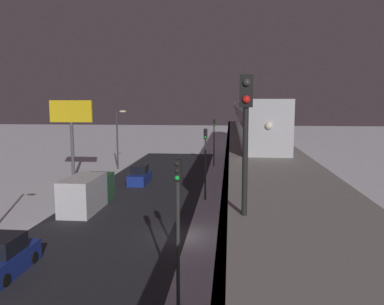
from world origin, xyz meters
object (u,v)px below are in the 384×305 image
at_px(subway_train, 245,111).
at_px(traffic_light_mid, 205,154).
at_px(traffic_light_near, 178,211).
at_px(commercial_billboard, 71,119).
at_px(box_truck, 88,192).
at_px(rail_signal, 246,121).
at_px(sedan_blue, 4,259).
at_px(sedan_blue_2, 140,176).
at_px(traffic_light_far, 214,136).

relative_size(subway_train, traffic_light_mid, 11.57).
height_order(traffic_light_near, commercial_billboard, commercial_billboard).
relative_size(subway_train, box_truck, 10.01).
relative_size(rail_signal, sedan_blue, 0.89).
distance_m(traffic_light_near, commercial_billboard, 30.50).
bearing_deg(commercial_billboard, sedan_blue, 104.17).
bearing_deg(sedan_blue_2, traffic_light_near, 106.57).
xyz_separation_m(sedan_blue, traffic_light_mid, (-9.30, -16.32, 3.41)).
relative_size(rail_signal, sedan_blue_2, 0.89).
distance_m(rail_signal, traffic_light_far, 42.34).
xyz_separation_m(traffic_light_mid, traffic_light_far, (0.00, -18.58, 0.00)).
distance_m(traffic_light_mid, commercial_billboard, 17.35).
bearing_deg(box_truck, sedan_blue, 90.91).
relative_size(sedan_blue_2, traffic_light_near, 0.70).
xyz_separation_m(box_truck, commercial_billboard, (5.85, -11.38, 5.48)).
distance_m(box_truck, traffic_light_far, 24.42).
bearing_deg(sedan_blue, traffic_light_near, 166.32).
height_order(rail_signal, traffic_light_mid, rail_signal).
distance_m(subway_train, traffic_light_mid, 25.95).
height_order(traffic_light_near, traffic_light_mid, same).
xyz_separation_m(traffic_light_mid, commercial_billboard, (15.35, -7.64, 2.63)).
height_order(sedan_blue, box_truck, box_truck).
bearing_deg(rail_signal, commercial_billboard, -60.04).
height_order(subway_train, traffic_light_near, subway_train).
bearing_deg(sedan_blue_2, subway_train, -122.34).
bearing_deg(commercial_billboard, traffic_light_near, 120.34).
bearing_deg(commercial_billboard, traffic_light_mid, 153.53).
xyz_separation_m(sedan_blue, box_truck, (0.20, -12.58, 0.56)).
bearing_deg(commercial_billboard, subway_train, -138.03).
bearing_deg(traffic_light_near, subway_train, -95.68).
bearing_deg(box_truck, traffic_light_near, 122.62).
bearing_deg(traffic_light_near, sedan_blue, -13.68).
height_order(rail_signal, traffic_light_near, rail_signal).
bearing_deg(traffic_light_far, commercial_billboard, 35.47).
bearing_deg(sedan_blue_2, rail_signal, 108.52).
distance_m(rail_signal, sedan_blue, 15.77).
relative_size(traffic_light_near, traffic_light_far, 1.00).
relative_size(sedan_blue_2, traffic_light_mid, 0.70).
xyz_separation_m(sedan_blue, traffic_light_near, (-9.30, 2.26, 3.41)).
bearing_deg(box_truck, traffic_light_far, -113.06).
distance_m(rail_signal, traffic_light_mid, 23.97).
height_order(sedan_blue, commercial_billboard, commercial_billboard).
bearing_deg(commercial_billboard, rail_signal, 119.96).
bearing_deg(commercial_billboard, traffic_light_far, -144.53).
height_order(subway_train, box_truck, subway_train).
distance_m(traffic_light_near, traffic_light_mid, 18.58).
bearing_deg(commercial_billboard, box_truck, 117.20).
distance_m(box_truck, traffic_light_mid, 10.60).
bearing_deg(rail_signal, box_truck, -58.52).
bearing_deg(traffic_light_mid, box_truck, 21.48).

